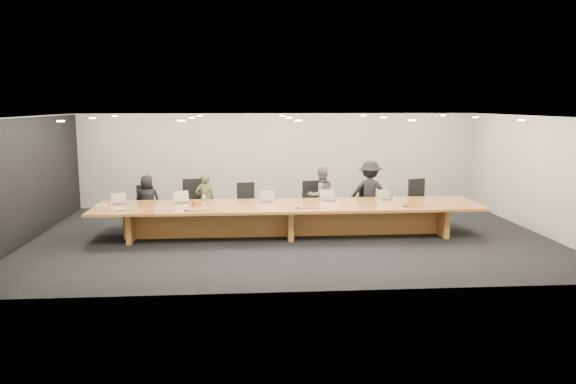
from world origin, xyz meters
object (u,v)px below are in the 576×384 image
Objects in this scene: chair_left at (194,202)px; chair_mid_left at (247,204)px; chair_far_right at (421,201)px; av_box at (120,210)px; chair_far_left at (142,207)px; chair_mid_right at (313,202)px; conference_table at (289,214)px; person_d at (370,192)px; person_a at (147,201)px; laptop_a at (119,199)px; laptop_c at (267,197)px; laptop_b at (182,197)px; person_b at (205,200)px; water_bottle at (204,200)px; person_c at (321,196)px; paper_cup_far at (395,199)px; mic_left at (186,210)px; chair_right at (369,204)px; laptop_d at (329,195)px; mic_center at (298,208)px; mic_right at (405,206)px; paper_cup_near at (337,200)px; amber_mug at (194,203)px; laptop_e at (386,195)px.

chair_left is 1.10× the size of chair_mid_left.
chair_far_right reaches higher than av_box.
chair_far_left is 4.33m from chair_mid_right.
chair_left is (-2.34, 1.32, 0.08)m from conference_table.
chair_far_left is at bearing 162.25° from conference_table.
conference_table is at bearing -121.13° from chair_mid_right.
person_a is at bearing 15.14° from person_d.
laptop_a is at bearing -170.17° from chair_mid_right.
chair_mid_right reaches higher than laptop_a.
laptop_c is (1.83, -1.02, 0.29)m from chair_left.
laptop_b reaches higher than laptop_c.
person_b is 1.05m from water_bottle.
person_c is 0.91× the size of person_d.
person_b reaches higher than laptop_c.
mic_left is (-4.95, -0.95, -0.02)m from paper_cup_far.
chair_far_right reaches higher than conference_table.
chair_mid_left is 0.81× the size of person_b.
person_a is 6.20× the size of water_bottle.
person_c is (1.91, -0.11, 0.20)m from chair_mid_left.
chair_right reaches higher than mic_left.
laptop_d is (1.51, 0.06, 0.00)m from laptop_c.
mic_center is at bearing -41.95° from laptop_c.
chair_far_right is at bearing 174.83° from person_a.
laptop_c is 2.64× the size of mic_right.
person_c is 4.15× the size of laptop_c.
paper_cup_near is at bearing -18.57° from laptop_a.
person_c is 6.95× the size of av_box.
amber_mug is at bearing 131.56° from person_a.
paper_cup_far is at bearing -157.25° from chair_far_right.
person_a reaches higher than paper_cup_near.
person_d is (1.48, -0.07, 0.25)m from chair_mid_right.
laptop_e is 1.57× the size of av_box.
person_d reaches higher than chair_far_right.
paper_cup_far reaches higher than conference_table.
person_c is 2.42m from mic_right.
person_b is at bearing 15.76° from person_d.
person_c is 4.00× the size of laptop_b.
chair_left is at bearing 156.83° from laptop_d.
laptop_b is at bearing -3.15° from person_c.
laptop_a reaches higher than conference_table.
chair_far_right is 5.44× the size of av_box.
chair_mid_right reaches higher than amber_mug.
conference_table is 2.69m from mic_right.
laptop_c is (3.46, 0.01, 0.01)m from laptop_a.
chair_mid_right reaches higher than laptop_c.
chair_left is 3.58× the size of laptop_e.
av_box is at bearing -177.39° from laptop_d.
chair_mid_left reaches higher than mic_left.
laptop_d is at bearing 10.29° from laptop_c.
person_a is 17.03× the size of paper_cup_far.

